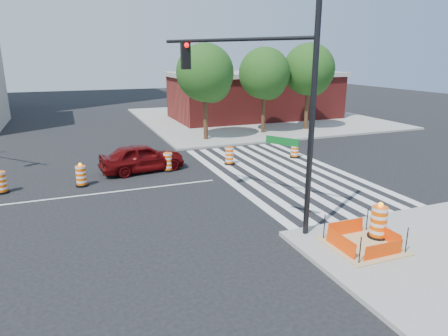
{
  "coord_description": "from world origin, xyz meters",
  "views": [
    {
      "loc": [
        0.43,
        -18.4,
        6.19
      ],
      "look_at": [
        6.6,
        -2.66,
        1.4
      ],
      "focal_mm": 32.0,
      "sensor_mm": 36.0,
      "label": 1
    }
  ],
  "objects": [
    {
      "name": "median_drum_5",
      "position": [
        8.98,
        2.55,
        0.48
      ],
      "size": [
        0.6,
        0.6,
        1.02
      ],
      "color": "black",
      "rests_on": "ground"
    },
    {
      "name": "sidewalk_ne",
      "position": [
        18.0,
        18.0,
        0.07
      ],
      "size": [
        22.0,
        22.0,
        0.15
      ],
      "primitive_type": "cube",
      "color": "gray",
      "rests_on": "ground"
    },
    {
      "name": "red_coupe",
      "position": [
        3.99,
        3.0,
        0.78
      ],
      "size": [
        4.79,
        2.48,
        1.56
      ],
      "primitive_type": "imported",
      "rotation": [
        0.0,
        0.0,
        1.71
      ],
      "color": "#540708",
      "rests_on": "ground"
    },
    {
      "name": "ground",
      "position": [
        0.0,
        0.0,
        0.0
      ],
      "size": [
        120.0,
        120.0,
        0.0
      ],
      "primitive_type": "plane",
      "color": "black",
      "rests_on": "ground"
    },
    {
      "name": "brick_storefront",
      "position": [
        18.0,
        18.0,
        2.32
      ],
      "size": [
        16.5,
        8.5,
        4.6
      ],
      "color": "maroon",
      "rests_on": "ground"
    },
    {
      "name": "excavation_pit",
      "position": [
        9.0,
        -9.0,
        0.22
      ],
      "size": [
        2.2,
        2.2,
        0.9
      ],
      "color": "tan",
      "rests_on": "ground"
    },
    {
      "name": "median_drum_4",
      "position": [
        5.3,
        2.51,
        0.48
      ],
      "size": [
        0.6,
        0.6,
        1.02
      ],
      "color": "black",
      "rests_on": "ground"
    },
    {
      "name": "pit_drum",
      "position": [
        9.86,
        -8.69,
        0.7
      ],
      "size": [
        0.67,
        0.67,
        1.32
      ],
      "color": "black",
      "rests_on": "ground"
    },
    {
      "name": "median_drum_3",
      "position": [
        0.73,
        1.46,
        0.49
      ],
      "size": [
        0.6,
        0.6,
        1.18
      ],
      "color": "black",
      "rests_on": "ground"
    },
    {
      "name": "crosswalk_east",
      "position": [
        10.95,
        0.0,
        0.01
      ],
      "size": [
        6.75,
        13.5,
        0.01
      ],
      "color": "silver",
      "rests_on": "ground"
    },
    {
      "name": "median_drum_6",
      "position": [
        13.39,
        2.55,
        0.48
      ],
      "size": [
        0.6,
        0.6,
        1.02
      ],
      "color": "black",
      "rests_on": "ground"
    },
    {
      "name": "tree_north_c",
      "position": [
        9.93,
        9.45,
        4.74
      ],
      "size": [
        4.15,
        4.15,
        7.06
      ],
      "color": "#382314",
      "rests_on": "ground"
    },
    {
      "name": "median_drum_2",
      "position": [
        -2.77,
        1.74,
        0.48
      ],
      "size": [
        0.6,
        0.6,
        1.02
      ],
      "color": "black",
      "rests_on": "ground"
    },
    {
      "name": "lane_centerline",
      "position": [
        0.0,
        0.0,
        0.01
      ],
      "size": [
        14.0,
        0.12,
        0.01
      ],
      "primitive_type": "cube",
      "color": "silver",
      "rests_on": "ground"
    },
    {
      "name": "tree_north_e",
      "position": [
        19.26,
        10.44,
        4.83
      ],
      "size": [
        4.23,
        4.23,
        7.19
      ],
      "color": "#382314",
      "rests_on": "ground"
    },
    {
      "name": "tree_north_d",
      "position": [
        15.1,
        10.3,
        4.59
      ],
      "size": [
        4.02,
        4.02,
        6.83
      ],
      "color": "#382314",
      "rests_on": "ground"
    },
    {
      "name": "signal_pole_se",
      "position": [
        6.86,
        -5.94,
        5.18
      ],
      "size": [
        3.56,
        5.49,
        8.47
      ],
      "rotation": [
        0.0,
        0.0,
        2.14
      ],
      "color": "black",
      "rests_on": "ground"
    }
  ]
}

